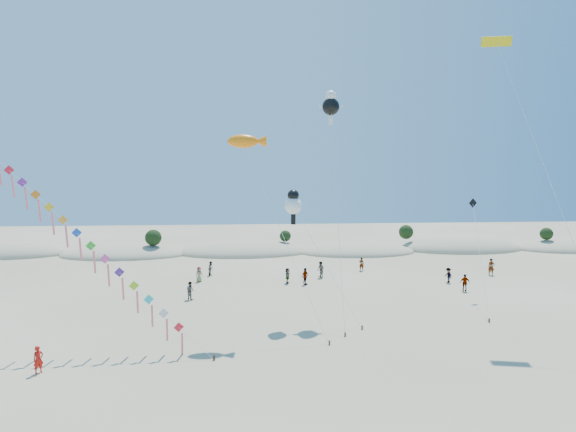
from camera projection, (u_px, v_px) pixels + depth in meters
The scene contains 9 objects.
ground at pixel (229, 415), 22.88m from camera, with size 160.00×160.00×0.00m, color gray.
dune_ridge at pixel (250, 252), 67.75m from camera, with size 145.30×11.49×5.57m.
fish_kite at pixel (247, 142), 35.54m from camera, with size 6.89×5.87×14.22m.
cartoon_kite_low at pixel (293, 204), 37.26m from camera, with size 5.47×4.18×10.10m.
cartoon_kite_high at pixel (331, 105), 40.73m from camera, with size 2.00×9.62×18.31m.
parafoil_kite at pixel (498, 47), 37.17m from camera, with size 2.79×13.43×21.97m.
dark_kite at pixel (477, 233), 42.43m from camera, with size 3.07×8.98×8.98m.
flyer_foreground at pixel (38, 360), 27.50m from camera, with size 0.58×0.38×1.59m, color red.
beachgoers at pixel (324, 275), 49.60m from camera, with size 32.81×11.66×1.84m.
Camera 1 is at (1.11, -22.02, 11.63)m, focal length 30.00 mm.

